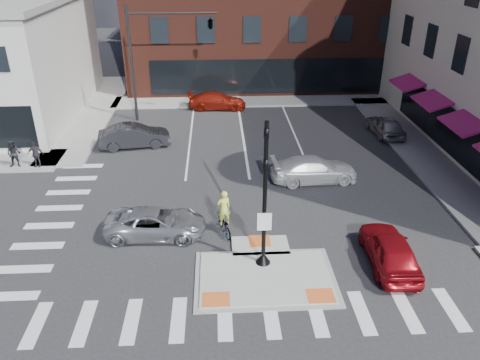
{
  "coord_description": "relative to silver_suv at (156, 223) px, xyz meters",
  "views": [
    {
      "loc": [
        -1.72,
        -14.74,
        11.56
      ],
      "look_at": [
        -0.73,
        4.03,
        2.0
      ],
      "focal_mm": 35.0,
      "sensor_mm": 36.0,
      "label": 1
    }
  ],
  "objects": [
    {
      "name": "sidewalk_e",
      "position": [
        15.3,
        7.2,
        -0.54
      ],
      "size": [
        3.0,
        24.0,
        0.15
      ],
      "primitive_type": "cube",
      "color": "gray",
      "rests_on": "ground"
    },
    {
      "name": "signal_pole",
      "position": [
        4.5,
        -2.41,
        1.74
      ],
      "size": [
        0.6,
        0.6,
        5.98
      ],
      "color": "black",
      "rests_on": "refuge_island"
    },
    {
      "name": "pedestrian_b",
      "position": [
        -7.5,
        7.2,
        0.29
      ],
      "size": [
        0.89,
        0.39,
        1.51
      ],
      "primitive_type": "imported",
      "rotation": [
        0.0,
        0.0,
        -0.03
      ],
      "color": "#312C36",
      "rests_on": "sidewalk_nw"
    },
    {
      "name": "bg_car_red",
      "position": [
        2.85,
        17.5,
        0.03
      ],
      "size": [
        4.5,
        2.04,
        1.28
      ],
      "primitive_type": "imported",
      "rotation": [
        0.0,
        0.0,
        1.51
      ],
      "color": "maroon",
      "rests_on": "ground"
    },
    {
      "name": "bg_car_silver",
      "position": [
        14.0,
        11.32,
        0.05
      ],
      "size": [
        1.84,
        4.0,
        1.33
      ],
      "primitive_type": "imported",
      "rotation": [
        0.0,
        0.0,
        3.21
      ],
      "color": "#A4A7AB",
      "rests_on": "ground"
    },
    {
      "name": "white_pickup",
      "position": [
        7.95,
        4.89,
        0.06
      ],
      "size": [
        4.76,
        2.2,
        1.35
      ],
      "primitive_type": "imported",
      "rotation": [
        0.0,
        0.0,
        1.64
      ],
      "color": "silver",
      "rests_on": "ground"
    },
    {
      "name": "red_sedan",
      "position": [
        9.52,
        -2.61,
        0.09
      ],
      "size": [
        1.81,
        4.17,
        1.4
      ],
      "primitive_type": "imported",
      "rotation": [
        0.0,
        0.0,
        3.1
      ],
      "color": "maroon",
      "rests_on": "ground"
    },
    {
      "name": "cyclist",
      "position": [
        3.0,
        -0.0,
        0.1
      ],
      "size": [
        1.02,
        1.74,
        2.11
      ],
      "rotation": [
        0.0,
        0.0,
        3.43
      ],
      "color": "#3F3F44",
      "rests_on": "ground"
    },
    {
      "name": "pedestrian_a",
      "position": [
        -8.68,
        7.2,
        0.33
      ],
      "size": [
        0.81,
        0.65,
        1.58
      ],
      "primitive_type": "imported",
      "rotation": [
        0.0,
        0.0,
        0.07
      ],
      "color": "black",
      "rests_on": "sidewalk_nw"
    },
    {
      "name": "refuge_island",
      "position": [
        4.5,
        -3.06,
        -0.56
      ],
      "size": [
        5.4,
        4.65,
        0.13
      ],
      "color": "gray",
      "rests_on": "ground"
    },
    {
      "name": "ground",
      "position": [
        4.5,
        -2.8,
        -0.61
      ],
      "size": [
        120.0,
        120.0,
        0.0
      ],
      "primitive_type": "plane",
      "color": "#28282B",
      "rests_on": "ground"
    },
    {
      "name": "silver_suv",
      "position": [
        0.0,
        0.0,
        0.0
      ],
      "size": [
        4.47,
        2.18,
        1.22
      ],
      "primitive_type": "imported",
      "rotation": [
        0.0,
        0.0,
        1.54
      ],
      "color": "#B5B8BC",
      "rests_on": "ground"
    },
    {
      "name": "sidewalk_n",
      "position": [
        7.5,
        19.2,
        -0.54
      ],
      "size": [
        26.0,
        3.0,
        0.15
      ],
      "primitive_type": "cube",
      "color": "gray",
      "rests_on": "ground"
    },
    {
      "name": "bg_car_dark",
      "position": [
        -2.42,
        10.16,
        0.11
      ],
      "size": [
        4.58,
        2.23,
        1.45
      ],
      "primitive_type": "imported",
      "rotation": [
        0.0,
        0.0,
        1.73
      ],
      "color": "#28292E",
      "rests_on": "ground"
    },
    {
      "name": "mast_arm_signal",
      "position": [
        1.03,
        15.2,
        5.6
      ],
      "size": [
        6.1,
        2.24,
        8.0
      ],
      "color": "black",
      "rests_on": "ground"
    }
  ]
}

